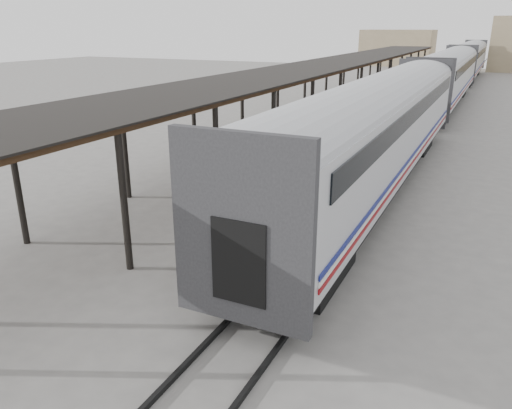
{
  "coord_description": "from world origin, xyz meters",
  "views": [
    {
      "loc": [
        7.37,
        -11.91,
        6.46
      ],
      "look_at": [
        1.59,
        0.12,
        1.7
      ],
      "focal_mm": 35.0,
      "sensor_mm": 36.0,
      "label": 1
    }
  ],
  "objects_px": {
    "luggage_tug": "(333,133)",
    "pedestrian": "(282,148)",
    "porter": "(220,211)",
    "baggage_cart": "(225,241)"
  },
  "relations": [
    {
      "from": "baggage_cart",
      "to": "porter",
      "type": "distance_m",
      "value": 1.37
    },
    {
      "from": "baggage_cart",
      "to": "luggage_tug",
      "type": "height_order",
      "value": "luggage_tug"
    },
    {
      "from": "baggage_cart",
      "to": "porter",
      "type": "relative_size",
      "value": 1.37
    },
    {
      "from": "baggage_cart",
      "to": "porter",
      "type": "bearing_deg",
      "value": -53.56
    },
    {
      "from": "pedestrian",
      "to": "baggage_cart",
      "type": "bearing_deg",
      "value": 114.59
    },
    {
      "from": "porter",
      "to": "pedestrian",
      "type": "relative_size",
      "value": 1.28
    },
    {
      "from": "luggage_tug",
      "to": "porter",
      "type": "height_order",
      "value": "porter"
    },
    {
      "from": "baggage_cart",
      "to": "pedestrian",
      "type": "bearing_deg",
      "value": 120.04
    },
    {
      "from": "baggage_cart",
      "to": "luggage_tug",
      "type": "bearing_deg",
      "value": 112.08
    },
    {
      "from": "luggage_tug",
      "to": "pedestrian",
      "type": "height_order",
      "value": "pedestrian"
    }
  ]
}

